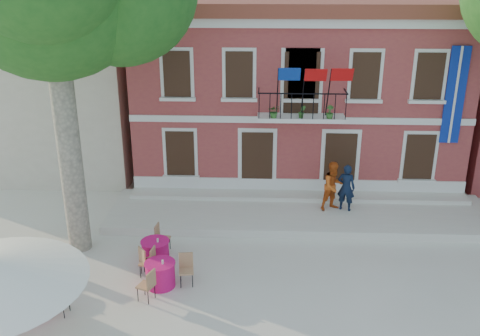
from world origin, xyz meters
name	(u,v)px	position (x,y,z in m)	size (l,w,h in m)	color
ground	(240,282)	(0.00, 0.00, 0.00)	(90.00, 90.00, 0.00)	beige
main_building	(295,85)	(2.00, 9.99, 3.78)	(13.50, 9.59, 7.50)	#A5433B
neighbor_west	(50,90)	(-9.50, 11.00, 3.22)	(9.40, 9.40, 6.40)	beige
terrace	(299,214)	(2.00, 4.40, 0.15)	(14.00, 3.40, 0.30)	silver
pedestrian_navy	(346,188)	(3.67, 4.53, 1.18)	(0.64, 0.42, 1.76)	black
pedestrian_orange	(333,186)	(3.21, 4.55, 1.22)	(0.90, 0.70, 1.84)	#CA5217
cafe_table_0	(17,267)	(-6.60, -0.14, 0.43)	(1.83, 1.79, 0.95)	#E21569
cafe_table_1	(33,298)	(-5.50, -1.68, 0.43)	(1.70, 1.86, 0.95)	#E21569
cafe_table_3	(156,251)	(-2.70, 0.97, 0.42)	(0.90, 1.96, 0.95)	#E21569
cafe_table_4	(160,273)	(-2.31, -0.30, 0.43)	(1.74, 1.85, 0.95)	#E21569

